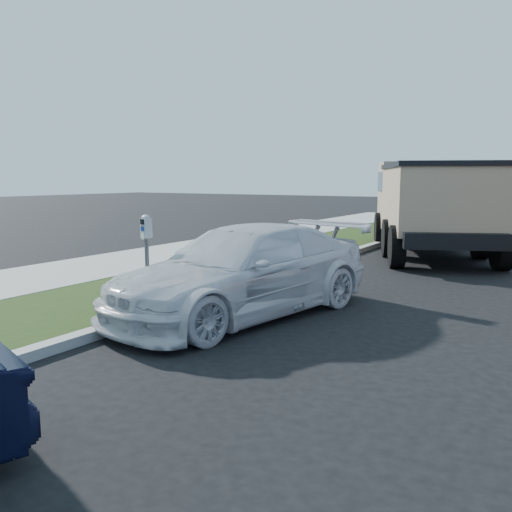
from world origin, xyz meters
The scene contains 5 objects.
ground centered at (0.00, 0.00, 0.00)m, with size 120.00×120.00×0.00m, color black.
streetside centered at (-5.57, 2.00, 0.07)m, with size 6.12×50.00×0.15m.
parking_meter centered at (-3.11, 0.07, 1.29)m, with size 0.25×0.21×1.57m.
white_wagon centered at (-1.49, 0.76, 0.77)m, with size 2.16×5.32×1.54m, color silver.
dump_truck centered at (-0.63, 10.21, 1.64)m, with size 5.39×7.89×2.91m.
Camera 1 is at (3.49, -7.07, 2.36)m, focal length 38.00 mm.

